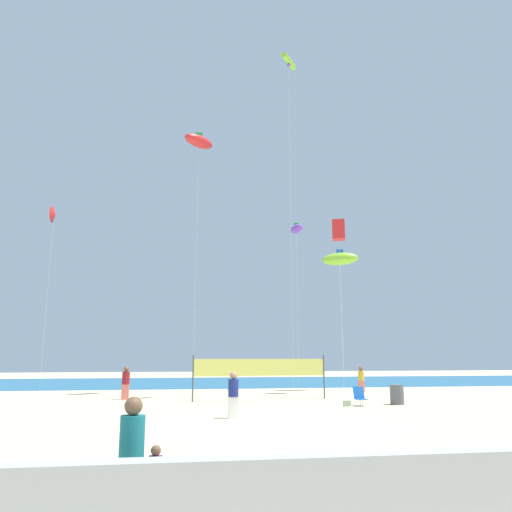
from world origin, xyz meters
TOP-DOWN VIEW (x-y plane):
  - ground_plane at (0.00, 0.00)m, footprint 120.00×120.00m
  - ocean_band at (0.00, 28.79)m, footprint 120.00×20.00m
  - boardwalk_ledge at (0.00, -11.26)m, footprint 28.00×0.44m
  - mother_figure at (-3.65, -10.04)m, footprint 0.39×0.39m
  - toddler_figure at (-3.28, -10.01)m, footprint 0.22×0.22m
  - beachgoer_maroon_shirt at (-5.59, 10.54)m, footprint 0.41×0.41m
  - beachgoer_mustard_shirt at (9.20, 13.86)m, footprint 0.38×0.38m
  - beachgoer_navy_shirt at (-0.72, 1.37)m, footprint 0.40×0.40m
  - folding_beach_chair at (5.82, 5.22)m, footprint 0.52×0.65m
  - trash_barrel at (7.86, 5.56)m, footprint 0.67×0.67m
  - volleyball_net at (1.65, 8.96)m, footprint 7.39×0.80m
  - beach_handbag at (5.13, 5.10)m, footprint 0.33×0.17m
  - kite_red_inflatable at (-1.77, 14.33)m, footprint 2.46×2.23m
  - kite_red_delta at (-12.13, 19.17)m, footprint 0.35×1.26m
  - kite_red_box at (7.70, 13.00)m, footprint 1.07×1.07m
  - kite_violet_inflatable at (5.79, 17.11)m, footprint 0.91×1.87m
  - kite_lime_tube at (3.79, 10.37)m, footprint 1.26×1.54m
  - kite_lime_inflatable at (8.71, 15.82)m, footprint 2.80×1.67m

SIDE VIEW (x-z plane):
  - ground_plane at x=0.00m, z-range 0.00..0.00m
  - ocean_band at x=0.00m, z-range 0.00..0.01m
  - beach_handbag at x=5.13m, z-range 0.00..0.27m
  - folding_beach_chair at x=5.82m, z-range 0.02..0.91m
  - trash_barrel at x=7.86m, z-range 0.00..0.94m
  - boardwalk_ledge at x=0.00m, z-range 0.00..0.97m
  - toddler_figure at x=-3.28m, z-range 0.03..0.99m
  - beachgoer_mustard_shirt at x=9.20m, z-range 0.06..1.72m
  - mother_figure at x=-3.65m, z-range 0.06..1.76m
  - beachgoer_navy_shirt at x=-0.72m, z-range 0.06..1.80m
  - beachgoer_maroon_shirt at x=-5.59m, z-range 0.06..1.85m
  - volleyball_net at x=1.65m, z-range 0.43..2.83m
  - kite_lime_inflatable at x=8.71m, z-range 4.28..14.26m
  - kite_red_box at x=7.70m, z-range 5.00..16.35m
  - kite_violet_inflatable at x=5.79m, z-range 5.61..17.81m
  - kite_red_delta at x=-12.13m, z-range 5.97..19.21m
  - kite_red_inflatable at x=-1.77m, z-range 8.15..25.83m
  - kite_lime_tube at x=3.79m, z-range 10.38..31.80m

